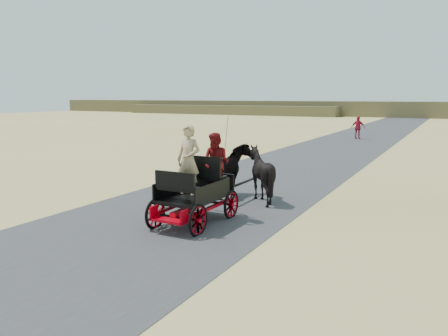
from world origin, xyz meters
The scene contains 10 objects.
ground centered at (0.00, 0.00, 0.00)m, with size 140.00×140.00×0.00m, color tan.
road centered at (0.00, 0.00, 0.01)m, with size 6.00×140.00×0.01m, color #38383A.
ridge_far centered at (0.00, 62.00, 1.20)m, with size 140.00×6.00×2.40m, color brown.
ridge_near centered at (-30.00, 58.00, 0.80)m, with size 40.00×4.00×1.60m, color brown.
carriage centered at (0.82, -2.06, 0.36)m, with size 1.30×2.40×0.72m, color black, non-canonical shape.
horse_left centered at (0.27, 0.94, 0.85)m, with size 0.91×2.01×1.70m, color black.
horse_right centered at (1.37, 0.94, 0.85)m, with size 1.37×1.54×1.70m, color black.
driver_man centered at (0.62, -2.01, 1.62)m, with size 0.66×0.43×1.80m, color tan.
passenger_woman centered at (1.12, -1.46, 1.51)m, with size 0.77×0.60×1.58m, color #660C0F.
pedestrian centered at (-0.03, 22.78, 0.86)m, with size 1.01×0.42×1.73m, color #A2122C.
Camera 1 is at (6.62, -11.33, 3.23)m, focal length 35.00 mm.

